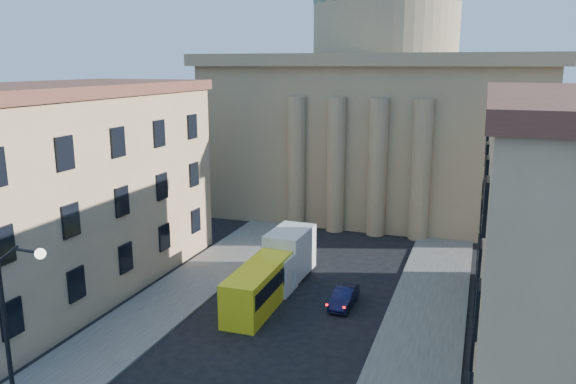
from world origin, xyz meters
TOP-DOWN VIEW (x-y plane):
  - sidewalk_left at (-8.50, 18.00)m, footprint 5.00×60.00m
  - sidewalk_right at (8.50, 18.00)m, footprint 5.00×60.00m
  - church at (0.00, 55.47)m, footprint 68.02×28.76m
  - building_left at (-17.00, 22.00)m, footprint 11.60×26.60m
  - street_lamp at (-6.97, 8.00)m, footprint 2.62×0.44m
  - car_right_distant at (3.06, 25.84)m, footprint 1.38×3.80m
  - city_bus at (-2.28, 24.92)m, footprint 2.54×10.34m
  - box_truck at (-2.20, 28.85)m, footprint 2.81×6.80m

SIDE VIEW (x-z plane):
  - sidewalk_left at x=-8.50m, z-range 0.00..0.15m
  - sidewalk_right at x=8.50m, z-range 0.00..0.15m
  - car_right_distant at x=3.06m, z-range 0.00..1.25m
  - city_bus at x=-2.28m, z-range 0.11..3.01m
  - box_truck at x=-2.20m, z-range -0.10..3.60m
  - street_lamp at x=-6.97m, z-range 0.87..9.70m
  - building_left at x=-17.00m, z-range 0.07..14.77m
  - church at x=0.00m, z-range -6.42..30.18m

